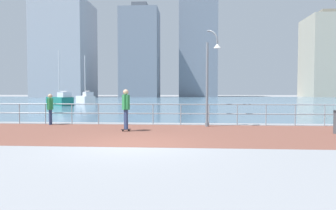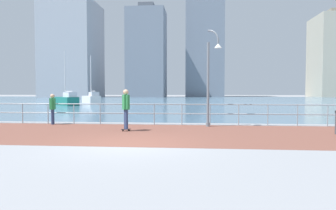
{
  "view_description": "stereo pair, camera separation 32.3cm",
  "coord_description": "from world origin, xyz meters",
  "px_view_note": "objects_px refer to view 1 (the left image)",
  "views": [
    {
      "loc": [
        1.8,
        -9.52,
        1.66
      ],
      "look_at": [
        0.92,
        3.43,
        1.1
      ],
      "focal_mm": 32.56,
      "sensor_mm": 36.0,
      "label": 1
    },
    {
      "loc": [
        2.13,
        -9.49,
        1.66
      ],
      "look_at": [
        0.92,
        3.43,
        1.1
      ],
      "focal_mm": 32.56,
      "sensor_mm": 36.0,
      "label": 2
    }
  ],
  "objects_px": {
    "lamppost": "(210,73)",
    "bystander": "(50,107)",
    "skateboarder": "(126,106)",
    "sailboat_red": "(86,99)",
    "sailboat_ivory": "(60,100)"
  },
  "relations": [
    {
      "from": "lamppost",
      "to": "bystander",
      "type": "bearing_deg",
      "value": 177.45
    },
    {
      "from": "lamppost",
      "to": "bystander",
      "type": "distance_m",
      "value": 8.16
    },
    {
      "from": "sailboat_red",
      "to": "sailboat_ivory",
      "type": "bearing_deg",
      "value": -95.17
    },
    {
      "from": "lamppost",
      "to": "sailboat_ivory",
      "type": "height_order",
      "value": "sailboat_ivory"
    },
    {
      "from": "lamppost",
      "to": "skateboarder",
      "type": "xyz_separation_m",
      "value": [
        -3.66,
        -1.91,
        -1.47
      ]
    },
    {
      "from": "sailboat_red",
      "to": "sailboat_ivory",
      "type": "distance_m",
      "value": 7.33
    },
    {
      "from": "bystander",
      "to": "sailboat_red",
      "type": "xyz_separation_m",
      "value": [
        -8.03,
        28.48,
        -0.25
      ]
    },
    {
      "from": "skateboarder",
      "to": "bystander",
      "type": "distance_m",
      "value": 4.89
    },
    {
      "from": "skateboarder",
      "to": "sailboat_ivory",
      "type": "distance_m",
      "value": 26.82
    },
    {
      "from": "sailboat_red",
      "to": "bystander",
      "type": "bearing_deg",
      "value": -74.25
    },
    {
      "from": "bystander",
      "to": "sailboat_red",
      "type": "bearing_deg",
      "value": 105.75
    },
    {
      "from": "skateboarder",
      "to": "sailboat_ivory",
      "type": "height_order",
      "value": "sailboat_ivory"
    },
    {
      "from": "lamppost",
      "to": "skateboarder",
      "type": "bearing_deg",
      "value": -152.46
    },
    {
      "from": "lamppost",
      "to": "skateboarder",
      "type": "height_order",
      "value": "lamppost"
    },
    {
      "from": "skateboarder",
      "to": "sailboat_red",
      "type": "relative_size",
      "value": 0.25
    }
  ]
}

